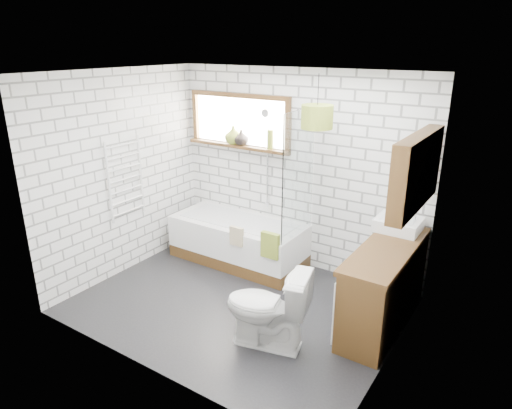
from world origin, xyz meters
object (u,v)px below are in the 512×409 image
Objects in this scene: vanity at (384,286)px; basin at (398,224)px; bathtub at (238,241)px; toilet at (267,308)px; pendant at (317,117)px.

basin is at bearing 96.84° from vanity.
bathtub is 2.12m from vanity.
toilet is at bearing -46.22° from bathtub.
toilet is at bearing -117.17° from basin.
bathtub is 3.86× the size of basin.
bathtub is at bearing 158.60° from pendant.
basin is (2.03, 0.13, 0.64)m from bathtub.
basin is 0.57× the size of toilet.
vanity reaches higher than bathtub.
vanity is 3.27× the size of basin.
vanity is 1.84m from pendant.
vanity is at bearing 10.81° from pendant.
basin is at bearing 139.18° from toilet.
pendant is (0.04, 0.81, 1.69)m from toilet.
toilet is (1.28, -1.33, 0.12)m from bathtub.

